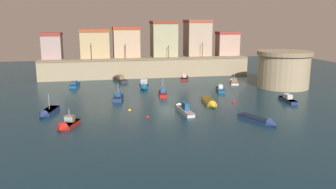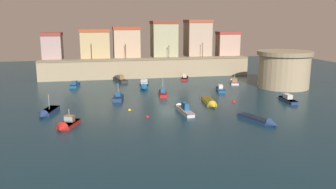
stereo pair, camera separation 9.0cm
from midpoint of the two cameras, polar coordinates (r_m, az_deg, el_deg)
ground_plane at (r=58.19m, az=-0.21°, el=-0.61°), size 124.90×124.90×0.00m
quay_wall at (r=79.53m, az=-3.48°, el=4.45°), size 48.17×3.46×4.41m
old_town_backdrop at (r=83.16m, az=-3.27°, el=8.82°), size 46.85×6.01×8.94m
fortress_tower at (r=70.84m, az=18.64°, el=4.03°), size 10.53×10.53×7.15m
quay_lamp_0 at (r=78.21m, az=-12.70°, el=7.53°), size 0.32×0.32×3.88m
quay_lamp_1 at (r=78.48m, az=-7.13°, el=7.66°), size 0.32×0.32×3.67m
quay_lamp_2 at (r=79.95m, az=0.08°, el=7.63°), size 0.32×0.32×3.18m
quay_lamp_3 at (r=82.00m, az=5.73°, el=7.92°), size 0.32×0.32×3.75m
moored_boat_0 at (r=73.51m, az=10.83°, el=2.13°), size 2.80×5.10×3.26m
moored_boat_1 at (r=65.35m, az=8.58°, el=1.01°), size 2.21×5.12×1.52m
moored_boat_2 at (r=57.92m, az=-8.24°, el=-0.38°), size 2.22×4.57×3.17m
moored_boat_3 at (r=71.52m, az=-15.16°, el=1.67°), size 2.11×5.14×1.57m
moored_boat_4 at (r=49.66m, az=2.46°, el=-2.38°), size 1.56×7.04×1.78m
moored_boat_5 at (r=45.92m, az=15.31°, el=-4.24°), size 3.53×6.43×1.36m
moored_boat_6 at (r=67.62m, az=-4.04°, el=1.56°), size 2.64×7.24×2.63m
moored_boat_7 at (r=54.03m, az=6.99°, el=-1.37°), size 2.10×6.64×1.37m
moored_boat_8 at (r=59.41m, az=18.96°, el=-0.62°), size 1.43×5.58×1.52m
moored_boat_9 at (r=50.84m, az=-19.51°, el=-2.86°), size 2.72×5.65×3.10m
moored_boat_10 at (r=77.52m, az=2.81°, el=2.86°), size 2.84×4.90×1.60m
moored_boat_11 at (r=60.77m, az=-0.93°, el=0.38°), size 2.01×5.43×3.26m
moored_boat_12 at (r=75.80m, az=-8.23°, el=2.59°), size 3.21×6.95×1.82m
moored_boat_13 at (r=44.06m, az=-16.60°, el=-4.89°), size 3.04×4.63×2.64m
mooring_buoy_0 at (r=56.40m, az=10.80°, el=-1.25°), size 0.56×0.56×0.56m
mooring_buoy_1 at (r=50.65m, az=-6.44°, el=-2.64°), size 0.48×0.48×0.48m
mooring_buoy_2 at (r=46.93m, az=-3.47°, el=-3.78°), size 0.46×0.46×0.46m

